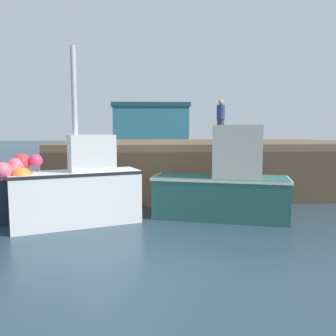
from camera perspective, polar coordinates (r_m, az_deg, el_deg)
name	(u,v)px	position (r m, az deg, el deg)	size (l,w,h in m)	color
ground	(110,276)	(6.62, -9.56, -17.21)	(120.00, 160.00, 0.10)	#283D4C
pier	(207,151)	(14.51, 6.42, 2.81)	(12.12, 6.92, 2.10)	brown
fishing_boat_near_right	(75,188)	(9.72, -15.24, -3.22)	(3.65, 2.25, 4.79)	silver
fishing_boat_mid	(225,185)	(10.21, 9.36, -2.74)	(4.15, 2.50, 2.72)	#23564C
dockworker	(221,121)	(14.50, 8.74, 7.76)	(0.34, 0.34, 1.74)	#2D3342
warehouse	(151,127)	(43.60, -2.92, 6.75)	(9.25, 6.82, 5.84)	#2D6B7A
mooring_buoy_foreground	(45,218)	(9.61, -19.76, -7.87)	(0.59, 0.59, 0.65)	yellow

